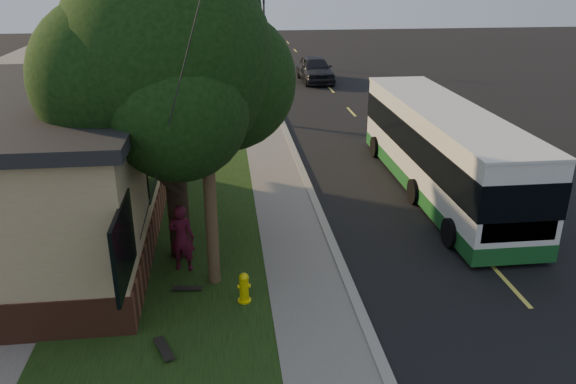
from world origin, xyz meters
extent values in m
plane|color=black|center=(0.00, 0.00, 0.00)|extent=(120.00, 120.00, 0.00)
cube|color=black|center=(4.00, 10.00, 0.01)|extent=(8.00, 80.00, 0.01)
cube|color=gray|center=(0.00, 10.00, 0.06)|extent=(0.25, 80.00, 0.12)
cube|color=slate|center=(-1.00, 10.00, 0.04)|extent=(2.00, 80.00, 0.08)
cube|color=black|center=(-4.50, 10.00, 0.04)|extent=(5.00, 80.00, 0.07)
cylinder|color=yellow|center=(-2.60, 0.00, 0.35)|extent=(0.22, 0.22, 0.55)
sphere|color=yellow|center=(-2.60, 0.00, 0.69)|extent=(0.24, 0.24, 0.24)
cylinder|color=yellow|center=(-2.60, 0.00, 0.47)|extent=(0.30, 0.10, 0.10)
cylinder|color=yellow|center=(-2.60, 0.00, 0.47)|extent=(0.10, 0.18, 0.10)
cylinder|color=yellow|center=(-2.60, 0.00, 0.09)|extent=(0.32, 0.32, 0.04)
cylinder|color=#473321|center=(-3.30, 1.00, 4.57)|extent=(0.30, 0.30, 9.00)
cylinder|color=#2D2D30|center=(-4.20, -0.10, 3.80)|extent=(2.52, 3.21, 7.60)
cylinder|color=black|center=(-4.20, 2.50, 2.07)|extent=(0.56, 0.56, 4.00)
sphere|color=black|center=(-4.20, 2.50, 5.27)|extent=(5.20, 5.20, 5.20)
sphere|color=black|center=(-2.80, 3.10, 4.67)|extent=(3.60, 3.60, 3.60)
sphere|color=black|center=(-5.40, 2.10, 4.97)|extent=(3.80, 3.80, 3.80)
sphere|color=black|center=(-3.90, 1.20, 4.37)|extent=(3.20, 3.20, 3.20)
sphere|color=black|center=(-4.80, 3.90, 5.67)|extent=(3.40, 3.40, 3.40)
sphere|color=black|center=(-3.30, 3.70, 6.27)|extent=(3.00, 3.00, 3.00)
cylinder|color=black|center=(-3.50, 18.00, 1.72)|extent=(0.24, 0.24, 3.30)
cylinder|color=black|center=(-3.50, 18.00, 3.37)|extent=(1.38, 0.57, 2.01)
cylinder|color=black|center=(-3.50, 18.00, 3.37)|extent=(0.74, 1.21, 1.58)
cylinder|color=black|center=(-3.50, 18.00, 3.37)|extent=(0.65, 1.05, 1.95)
cylinder|color=black|center=(-3.50, 18.00, 3.37)|extent=(1.28, 0.53, 1.33)
cylinder|color=black|center=(-3.50, 18.00, 3.37)|extent=(0.75, 1.21, 1.70)
cylinder|color=black|center=(-3.00, 30.00, 1.58)|extent=(0.24, 0.24, 3.03)
cylinder|color=black|center=(-3.00, 30.00, 3.10)|extent=(1.38, 0.57, 2.01)
cylinder|color=black|center=(-3.00, 30.00, 3.10)|extent=(0.74, 1.21, 1.58)
cylinder|color=black|center=(-3.00, 30.00, 3.10)|extent=(0.65, 1.05, 1.95)
cylinder|color=black|center=(-3.00, 30.00, 3.10)|extent=(1.28, 0.53, 1.33)
cylinder|color=black|center=(-3.00, 30.00, 3.10)|extent=(0.75, 1.21, 1.70)
cylinder|color=#2D2D30|center=(0.50, 34.00, 2.75)|extent=(0.16, 0.16, 5.50)
imported|color=black|center=(0.50, 34.00, 4.50)|extent=(0.18, 0.22, 1.10)
cube|color=silver|center=(4.45, 6.29, 1.71)|extent=(2.31, 11.09, 2.49)
cube|color=#185624|center=(4.45, 6.29, 0.42)|extent=(2.33, 11.11, 0.51)
cube|color=black|center=(4.45, 6.29, 1.89)|extent=(2.35, 11.13, 1.02)
cube|color=black|center=(4.45, 0.78, 1.57)|extent=(2.01, 0.06, 1.48)
cube|color=yellow|center=(4.45, 0.79, 2.82)|extent=(1.48, 0.06, 0.32)
cube|color=#FFF2CC|center=(3.75, 0.77, 0.51)|extent=(0.23, 0.04, 0.14)
cube|color=#FFF2CC|center=(5.14, 0.77, 0.51)|extent=(0.23, 0.04, 0.14)
cube|color=silver|center=(4.45, 6.29, 2.98)|extent=(2.36, 11.14, 0.08)
cylinder|color=black|center=(3.29, 2.23, 0.43)|extent=(0.26, 0.85, 0.85)
cylinder|color=black|center=(5.60, 2.23, 0.43)|extent=(0.26, 0.85, 0.85)
cylinder|color=black|center=(3.29, 5.37, 0.43)|extent=(0.26, 0.85, 0.85)
cylinder|color=black|center=(5.60, 5.37, 0.43)|extent=(0.26, 0.85, 0.85)
cylinder|color=black|center=(3.29, 10.36, 0.43)|extent=(0.26, 0.85, 0.85)
cylinder|color=black|center=(5.60, 10.36, 0.43)|extent=(0.26, 0.85, 0.85)
imported|color=#4C0F21|center=(-4.09, 1.68, 0.97)|extent=(0.74, 0.58, 1.81)
cube|color=black|center=(-4.32, -1.67, 0.14)|extent=(0.51, 0.86, 0.02)
cylinder|color=silver|center=(-4.20, -1.94, 0.10)|extent=(0.20, 0.12, 0.05)
cylinder|color=silver|center=(-4.43, -1.39, 0.10)|extent=(0.20, 0.12, 0.05)
cube|color=black|center=(-3.96, 0.63, 0.13)|extent=(0.73, 0.25, 0.02)
cylinder|color=silver|center=(-3.71, 0.61, 0.09)|extent=(0.06, 0.17, 0.04)
cylinder|color=silver|center=(-4.21, 0.66, 0.09)|extent=(0.06, 0.17, 0.04)
cube|color=black|center=(-8.27, 6.60, 0.72)|extent=(1.84, 1.59, 1.37)
cube|color=black|center=(-8.27, 6.60, 1.45)|extent=(1.91, 1.66, 0.09)
imported|color=black|center=(3.41, 26.83, 0.86)|extent=(2.21, 5.13, 1.72)
camera|label=1|loc=(-2.88, -11.31, 7.39)|focal=35.00mm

